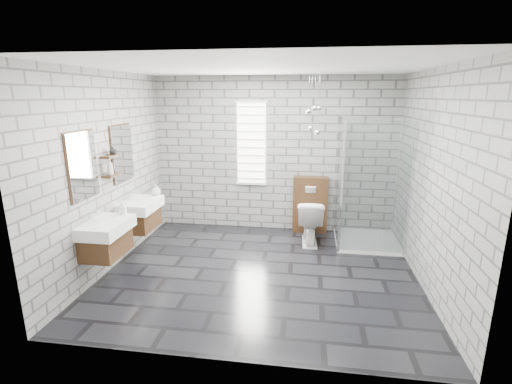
% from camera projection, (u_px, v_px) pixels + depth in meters
% --- Properties ---
extents(floor, '(4.20, 3.60, 0.02)m').
position_uv_depth(floor, '(260.00, 273.00, 5.13)').
color(floor, black).
rests_on(floor, ground).
extents(ceiling, '(4.20, 3.60, 0.02)m').
position_uv_depth(ceiling, '(261.00, 66.00, 4.44)').
color(ceiling, white).
rests_on(ceiling, wall_back).
extents(wall_back, '(4.20, 0.02, 2.70)m').
position_uv_depth(wall_back, '(274.00, 155.00, 6.52)').
color(wall_back, gray).
rests_on(wall_back, floor).
extents(wall_front, '(4.20, 0.02, 2.70)m').
position_uv_depth(wall_front, '(232.00, 223.00, 3.05)').
color(wall_front, gray).
rests_on(wall_front, floor).
extents(wall_left, '(0.02, 3.60, 2.70)m').
position_uv_depth(wall_left, '(108.00, 172.00, 5.08)').
color(wall_left, gray).
rests_on(wall_left, floor).
extents(wall_right, '(0.02, 3.60, 2.70)m').
position_uv_depth(wall_right, '(433.00, 182.00, 4.49)').
color(wall_right, gray).
rests_on(wall_right, floor).
extents(vanity_left, '(0.47, 0.70, 1.57)m').
position_uv_depth(vanity_left, '(103.00, 228.00, 4.63)').
color(vanity_left, '#452A15').
rests_on(vanity_left, wall_left).
extents(vanity_right, '(0.47, 0.70, 1.57)m').
position_uv_depth(vanity_right, '(138.00, 206.00, 5.57)').
color(vanity_right, '#452A15').
rests_on(vanity_right, wall_left).
extents(shelf_lower, '(0.14, 0.30, 0.03)m').
position_uv_depth(shelf_lower, '(112.00, 175.00, 5.03)').
color(shelf_lower, '#452A15').
rests_on(shelf_lower, wall_left).
extents(shelf_upper, '(0.14, 0.30, 0.03)m').
position_uv_depth(shelf_upper, '(110.00, 156.00, 4.96)').
color(shelf_upper, '#452A15').
rests_on(shelf_upper, wall_left).
extents(window, '(0.56, 0.05, 1.48)m').
position_uv_depth(window, '(251.00, 144.00, 6.50)').
color(window, white).
rests_on(window, wall_back).
extents(cistern_panel, '(0.60, 0.20, 1.00)m').
position_uv_depth(cistern_panel, '(310.00, 205.00, 6.54)').
color(cistern_panel, '#452A15').
rests_on(cistern_panel, floor).
extents(flush_plate, '(0.18, 0.01, 0.12)m').
position_uv_depth(flush_plate, '(311.00, 190.00, 6.36)').
color(flush_plate, silver).
rests_on(flush_plate, cistern_panel).
extents(shower_enclosure, '(1.00, 1.00, 2.03)m').
position_uv_depth(shower_enclosure, '(363.00, 216.00, 5.92)').
color(shower_enclosure, white).
rests_on(shower_enclosure, floor).
extents(pendant_cluster, '(0.25, 0.25, 0.94)m').
position_uv_depth(pendant_cluster, '(314.00, 117.00, 5.83)').
color(pendant_cluster, silver).
rests_on(pendant_cluster, ceiling).
extents(toilet, '(0.44, 0.74, 0.74)m').
position_uv_depth(toilet, '(310.00, 221.00, 6.08)').
color(toilet, white).
rests_on(toilet, floor).
extents(soap_bottle_a, '(0.10, 0.10, 0.18)m').
position_uv_depth(soap_bottle_a, '(122.00, 208.00, 4.86)').
color(soap_bottle_a, '#B2B2B2').
rests_on(soap_bottle_a, vanity_left).
extents(soap_bottle_b, '(0.15, 0.15, 0.17)m').
position_uv_depth(soap_bottle_b, '(156.00, 190.00, 5.80)').
color(soap_bottle_b, '#B2B2B2').
rests_on(soap_bottle_b, vanity_right).
extents(soap_bottle_c, '(0.10, 0.10, 0.22)m').
position_uv_depth(soap_bottle_c, '(110.00, 167.00, 4.95)').
color(soap_bottle_c, '#B2B2B2').
rests_on(soap_bottle_c, shelf_lower).
extents(vase, '(0.13, 0.13, 0.10)m').
position_uv_depth(vase, '(113.00, 150.00, 5.01)').
color(vase, '#B2B2B2').
rests_on(vase, shelf_upper).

